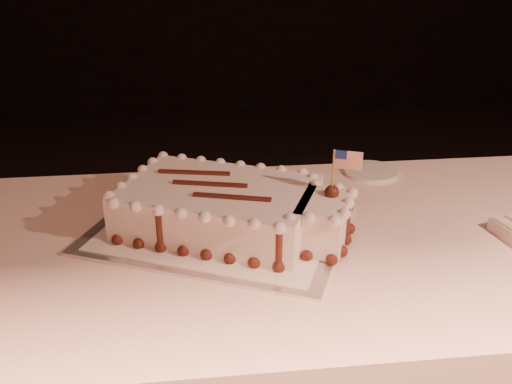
{
  "coord_description": "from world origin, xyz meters",
  "views": [
    {
      "loc": [
        -0.15,
        -0.45,
        1.35
      ],
      "look_at": [
        -0.03,
        0.65,
        0.84
      ],
      "focal_mm": 40.0,
      "sensor_mm": 36.0,
      "label": 1
    }
  ],
  "objects": [
    {
      "name": "sheet_cake",
      "position": [
        -0.08,
        0.64,
        0.81
      ],
      "size": [
        0.52,
        0.41,
        0.2
      ],
      "color": "white",
      "rests_on": "doily"
    },
    {
      "name": "cake_board",
      "position": [
        -0.11,
        0.65,
        0.75
      ],
      "size": [
        0.64,
        0.58,
        0.01
      ],
      "primitive_type": "cube",
      "rotation": [
        0.0,
        0.0,
        -0.42
      ],
      "color": "silver",
      "rests_on": "banquet_table"
    },
    {
      "name": "side_plate",
      "position": [
        0.31,
        0.92,
        0.76
      ],
      "size": [
        0.14,
        0.14,
        0.01
      ],
      "primitive_type": "cylinder",
      "color": "white",
      "rests_on": "banquet_table"
    },
    {
      "name": "doily",
      "position": [
        -0.11,
        0.65,
        0.76
      ],
      "size": [
        0.58,
        0.52,
        0.0
      ],
      "primitive_type": "cube",
      "rotation": [
        0.0,
        0.0,
        -0.42
      ],
      "color": "white",
      "rests_on": "cake_board"
    },
    {
      "name": "banquet_table",
      "position": [
        0.0,
        0.6,
        0.38
      ],
      "size": [
        2.4,
        0.8,
        0.75
      ],
      "primitive_type": "cube",
      "color": "#FFD2C5",
      "rests_on": "ground"
    }
  ]
}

